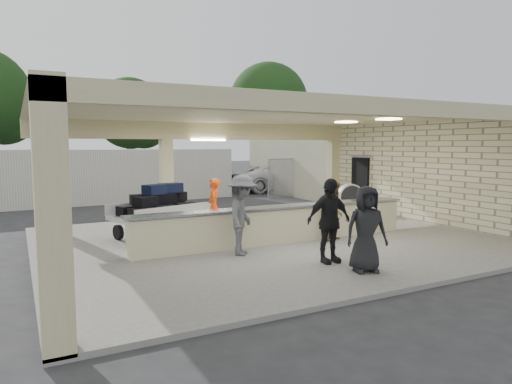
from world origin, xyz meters
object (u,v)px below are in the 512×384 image
container_white (114,175)px  car_white_b (340,174)px  passenger_a (335,211)px  passenger_c (242,215)px  drum_fan (350,197)px  baggage_counter (279,224)px  baggage_handler (213,207)px  passenger_d (366,229)px  car_white_a (284,177)px  passenger_b (329,221)px  luggage_cart (160,209)px  car_dark (213,178)px

container_white → car_white_b: bearing=5.8°
passenger_a → container_white: bearing=84.9°
passenger_c → drum_fan: bearing=-20.2°
container_white → passenger_c: bearing=-90.7°
passenger_c → container_white: bearing=39.9°
baggage_counter → baggage_handler: bearing=123.8°
passenger_c → passenger_d: size_ratio=1.07×
baggage_counter → car_white_a: size_ratio=1.46×
baggage_counter → passenger_b: 2.39m
luggage_cart → passenger_b: 5.12m
passenger_c → passenger_b: bearing=-100.9°
baggage_counter → drum_fan: (5.27, 3.47, 0.10)m
baggage_counter → luggage_cart: (-2.65, 2.11, 0.32)m
passenger_c → car_white_b: passenger_c is taller
drum_fan → container_white: 11.29m
car_white_a → car_white_b: 5.96m
baggage_handler → passenger_b: passenger_b is taller
drum_fan → passenger_d: bearing=-109.2°
passenger_b → container_white: container_white is taller
passenger_b → passenger_d: 0.98m
passenger_d → car_dark: passenger_d is taller
car_white_a → baggage_counter: bearing=153.9°
baggage_handler → car_dark: 14.33m
passenger_b → baggage_counter: bearing=88.7°
baggage_counter → car_white_a: bearing=58.3°
passenger_c → baggage_counter: bearing=-24.4°
car_white_b → car_white_a: bearing=89.6°
container_white → drum_fan: bearing=-52.7°
car_white_b → container_white: 15.67m
baggage_handler → car_dark: baggage_handler is taller
container_white → car_white_a: bearing=0.0°
baggage_handler → luggage_cart: bearing=-80.7°
car_white_a → car_dark: 4.23m
passenger_d → drum_fan: bearing=70.9°
luggage_cart → car_dark: (6.95, 12.89, -0.20)m
drum_fan → baggage_handler: 6.67m
drum_fan → container_white: size_ratio=0.10×
drum_fan → car_white_b: 13.70m
baggage_counter → drum_fan: size_ratio=7.43×
luggage_cart → car_dark: size_ratio=0.69×
passenger_d → car_white_b: size_ratio=0.40×
passenger_c → car_white_b: (14.93, 15.26, -0.35)m
car_white_b → container_white: size_ratio=0.39×
baggage_counter → car_white_a: car_white_a is taller
passenger_d → passenger_b: bearing=121.9°
car_white_a → container_white: 9.84m
car_white_b → car_dark: (-9.14, 0.53, 0.00)m
car_white_b → drum_fan: bearing=124.6°
passenger_d → car_white_a: bearing=82.5°
drum_fan → container_white: bearing=148.5°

